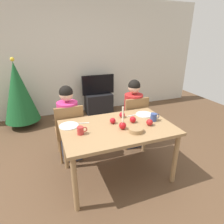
{
  "coord_description": "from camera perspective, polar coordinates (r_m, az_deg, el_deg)",
  "views": [
    {
      "loc": [
        -0.82,
        -1.99,
        1.83
      ],
      "look_at": [
        0.0,
        0.2,
        0.87
      ],
      "focal_mm": 30.5,
      "sensor_mm": 36.0,
      "label": 1
    }
  ],
  "objects": [
    {
      "name": "fork_right",
      "position": [
        2.74,
        6.24,
        -0.98
      ],
      "size": [
        0.18,
        0.03,
        0.01
      ],
      "primitive_type": "cube",
      "rotation": [
        0.0,
        0.0,
        0.11
      ],
      "color": "silver",
      "rests_on": "dining_table"
    },
    {
      "name": "candle_centerpiece",
      "position": [
        2.33,
        3.2,
        -3.72
      ],
      "size": [
        0.09,
        0.09,
        0.29
      ],
      "color": "red",
      "rests_on": "dining_table"
    },
    {
      "name": "tv_stand",
      "position": [
        4.75,
        -4.01,
        2.66
      ],
      "size": [
        0.64,
        0.4,
        0.48
      ],
      "primitive_type": "cube",
      "color": "black",
      "rests_on": "ground"
    },
    {
      "name": "mug_right",
      "position": [
        2.61,
        12.41,
        -1.5
      ],
      "size": [
        0.13,
        0.09,
        0.1
      ],
      "color": "#33477F",
      "rests_on": "dining_table"
    },
    {
      "name": "plate_left",
      "position": [
        2.48,
        -12.8,
        -4.04
      ],
      "size": [
        0.24,
        0.24,
        0.01
      ],
      "primitive_type": "cylinder",
      "color": "silver",
      "rests_on": "dining_table"
    },
    {
      "name": "apple_by_right_mug",
      "position": [
        2.48,
        0.21,
        -2.62
      ],
      "size": [
        0.08,
        0.08,
        0.08
      ],
      "primitive_type": "sphere",
      "color": "#AD141C",
      "rests_on": "dining_table"
    },
    {
      "name": "fork_left",
      "position": [
        2.52,
        -8.89,
        -3.32
      ],
      "size": [
        0.18,
        0.06,
        0.01
      ],
      "primitive_type": "cube",
      "rotation": [
        0.0,
        0.0,
        -0.26
      ],
      "color": "silver",
      "rests_on": "dining_table"
    },
    {
      "name": "plate_right",
      "position": [
        2.79,
        9.63,
        -0.7
      ],
      "size": [
        0.24,
        0.24,
        0.01
      ],
      "primitive_type": "cylinder",
      "color": "white",
      "rests_on": "dining_table"
    },
    {
      "name": "tv",
      "position": [
        4.61,
        -4.17,
        8.17
      ],
      "size": [
        0.79,
        0.05,
        0.46
      ],
      "color": "black",
      "rests_on": "tv_stand"
    },
    {
      "name": "chair_left",
      "position": [
        2.93,
        -12.57,
        -5.03
      ],
      "size": [
        0.4,
        0.4,
        0.9
      ],
      "color": "olive",
      "rests_on": "ground"
    },
    {
      "name": "ground_plane",
      "position": [
        2.83,
        1.5,
        -18.03
      ],
      "size": [
        7.68,
        7.68,
        0.0
      ],
      "primitive_type": "plane",
      "color": "brown"
    },
    {
      "name": "bowl_walnuts",
      "position": [
        2.29,
        7.16,
        -5.34
      ],
      "size": [
        0.18,
        0.18,
        0.05
      ],
      "primitive_type": "cylinder",
      "color": "#99754C",
      "rests_on": "dining_table"
    },
    {
      "name": "apple_by_left_plate",
      "position": [
        2.52,
        6.27,
        -2.25
      ],
      "size": [
        0.08,
        0.08,
        0.08
      ],
      "primitive_type": "sphere",
      "color": "#B4141C",
      "rests_on": "dining_table"
    },
    {
      "name": "person_left_child",
      "position": [
        2.94,
        -12.76,
        -3.75
      ],
      "size": [
        0.3,
        0.3,
        1.17
      ],
      "color": "#33384C",
      "rests_on": "ground"
    },
    {
      "name": "christmas_tree",
      "position": [
        4.29,
        -26.24,
        5.32
      ],
      "size": [
        0.7,
        0.7,
        1.43
      ],
      "color": "brown",
      "rests_on": "ground"
    },
    {
      "name": "dining_table",
      "position": [
        2.45,
        1.65,
        -6.06
      ],
      "size": [
        1.4,
        0.9,
        0.75
      ],
      "color": "#99754C",
      "rests_on": "ground"
    },
    {
      "name": "back_wall",
      "position": [
        4.7,
        -10.74,
        15.43
      ],
      "size": [
        6.4,
        0.1,
        2.6
      ],
      "primitive_type": "cube",
      "color": "beige",
      "rests_on": "ground"
    },
    {
      "name": "person_right_child",
      "position": [
        3.23,
        6.29,
        -0.88
      ],
      "size": [
        0.3,
        0.3,
        1.17
      ],
      "color": "#33384C",
      "rests_on": "ground"
    },
    {
      "name": "chair_right",
      "position": [
        3.22,
        6.5,
        -2.03
      ],
      "size": [
        0.4,
        0.4,
        0.9
      ],
      "color": "olive",
      "rests_on": "ground"
    },
    {
      "name": "mug_left",
      "position": [
        2.24,
        -9.35,
        -5.48
      ],
      "size": [
        0.12,
        0.08,
        0.09
      ],
      "color": "#B72D2D",
      "rests_on": "dining_table"
    },
    {
      "name": "apple_far_edge",
      "position": [
        2.66,
        3.03,
        -0.84
      ],
      "size": [
        0.08,
        0.08,
        0.08
      ],
      "primitive_type": "sphere",
      "color": "#AD141F",
      "rests_on": "dining_table"
    },
    {
      "name": "apple_near_candle",
      "position": [
        2.47,
        11.2,
        -3.05
      ],
      "size": [
        0.09,
        0.09,
        0.09
      ],
      "primitive_type": "sphere",
      "color": "#B01C1E",
      "rests_on": "dining_table"
    }
  ]
}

